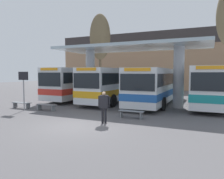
# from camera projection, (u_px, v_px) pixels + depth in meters

# --- Properties ---
(ground_plane) EXTENTS (100.00, 100.00, 0.00)m
(ground_plane) POSITION_uv_depth(u_px,v_px,m) (74.00, 127.00, 11.27)
(ground_plane) COLOR #565456
(townhouse_backdrop) EXTENTS (40.00, 0.58, 9.60)m
(townhouse_backdrop) POSITION_uv_depth(u_px,v_px,m) (169.00, 55.00, 34.98)
(townhouse_backdrop) COLOR #9E7A5B
(townhouse_backdrop) RESTS_ON ground_plane
(station_canopy) EXTENTS (13.04, 5.12, 5.09)m
(station_canopy) POSITION_uv_depth(u_px,v_px,m) (131.00, 56.00, 18.76)
(station_canopy) COLOR silver
(station_canopy) RESTS_ON ground_plane
(transit_bus_left_bay) EXTENTS (2.89, 12.37, 3.24)m
(transit_bus_left_bay) POSITION_uv_depth(u_px,v_px,m) (87.00, 82.00, 24.07)
(transit_bus_left_bay) COLOR silver
(transit_bus_left_bay) RESTS_ON ground_plane
(transit_bus_center_bay) EXTENTS (2.77, 11.31, 3.19)m
(transit_bus_center_bay) POSITION_uv_depth(u_px,v_px,m) (117.00, 83.00, 21.41)
(transit_bus_center_bay) COLOR silver
(transit_bus_center_bay) RESTS_ON ground_plane
(transit_bus_right_bay) EXTENTS (2.91, 12.17, 3.14)m
(transit_bus_right_bay) POSITION_uv_depth(u_px,v_px,m) (157.00, 84.00, 19.89)
(transit_bus_right_bay) COLOR silver
(transit_bus_right_bay) RESTS_ON ground_plane
(transit_bus_far_right_bay) EXTENTS (2.88, 11.37, 3.25)m
(transit_bus_far_right_bay) POSITION_uv_depth(u_px,v_px,m) (211.00, 84.00, 18.58)
(transit_bus_far_right_bay) COLOR silver
(transit_bus_far_right_bay) RESTS_ON ground_plane
(waiting_bench_near_pillar) EXTENTS (1.62, 0.44, 0.46)m
(waiting_bench_near_pillar) POSITION_uv_depth(u_px,v_px,m) (46.00, 106.00, 16.09)
(waiting_bench_near_pillar) COLOR slate
(waiting_bench_near_pillar) RESTS_ON ground_plane
(waiting_bench_mid_platform) EXTENTS (1.58, 0.44, 0.46)m
(waiting_bench_mid_platform) POSITION_uv_depth(u_px,v_px,m) (131.00, 113.00, 13.34)
(waiting_bench_mid_platform) COLOR slate
(waiting_bench_mid_platform) RESTS_ON ground_plane
(waiting_bench_far_platform) EXTENTS (1.70, 0.44, 0.46)m
(waiting_bench_far_platform) POSITION_uv_depth(u_px,v_px,m) (21.00, 104.00, 17.12)
(waiting_bench_far_platform) COLOR slate
(waiting_bench_far_platform) RESTS_ON ground_plane
(info_sign_platform) EXTENTS (0.90, 0.09, 2.86)m
(info_sign_platform) POSITION_uv_depth(u_px,v_px,m) (23.00, 83.00, 15.95)
(info_sign_platform) COLOR gray
(info_sign_platform) RESTS_ON ground_plane
(pedestrian_waiting) EXTENTS (0.64, 0.37, 1.75)m
(pedestrian_waiting) POSITION_uv_depth(u_px,v_px,m) (104.00, 104.00, 11.89)
(pedestrian_waiting) COLOR black
(pedestrian_waiting) RESTS_ON ground_plane
(poplar_tree_behind_left) EXTENTS (2.78, 2.78, 10.68)m
(poplar_tree_behind_left) POSITION_uv_depth(u_px,v_px,m) (100.00, 37.00, 29.30)
(poplar_tree_behind_left) COLOR brown
(poplar_tree_behind_left) RESTS_ON ground_plane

